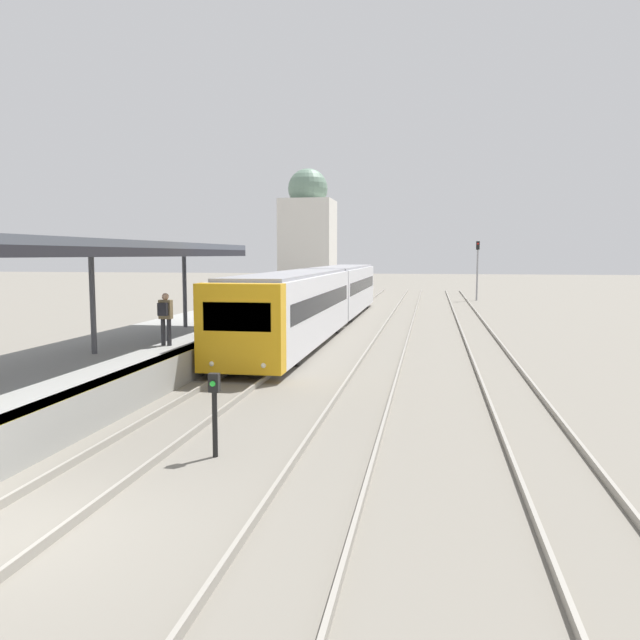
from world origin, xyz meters
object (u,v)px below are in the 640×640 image
object	(u,v)px
train_near	(322,295)
signal_post_near	(214,405)
person_on_platform	(165,315)
signal_mast_far	(477,263)

from	to	relation	value
train_near	signal_post_near	distance (m)	21.51
person_on_platform	signal_mast_far	distance (m)	37.46
person_on_platform	signal_mast_far	size ratio (longest dim) A/B	0.34
train_near	signal_post_near	bearing A→B (deg)	-85.57
signal_post_near	signal_mast_far	distance (m)	43.57
train_near	signal_post_near	world-z (taller)	train_near
signal_post_near	signal_mast_far	xyz separation A→B (m)	(7.78, 42.81, 2.11)
person_on_platform	signal_post_near	bearing A→B (deg)	-60.03
person_on_platform	train_near	xyz separation A→B (m)	(2.58, 14.08, -0.24)
signal_mast_far	person_on_platform	bearing A→B (deg)	-108.73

